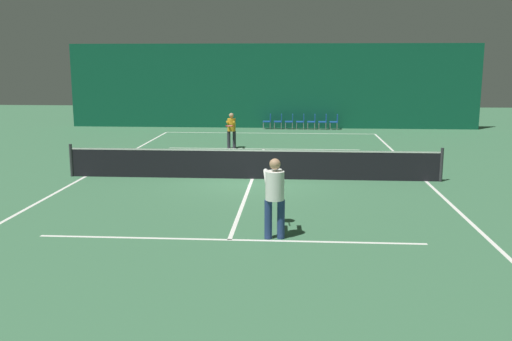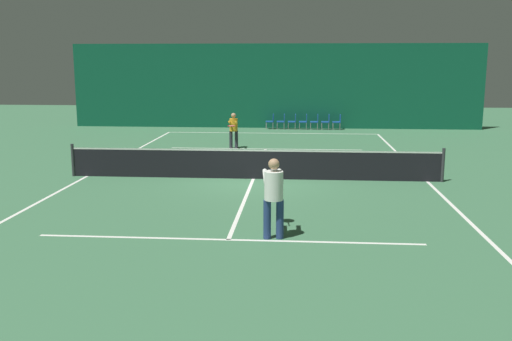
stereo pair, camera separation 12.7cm
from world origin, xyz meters
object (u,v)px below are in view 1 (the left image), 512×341
object	(u,v)px
courtside_chair_1	(279,120)
courtside_chair_2	(290,120)
player_far	(231,128)
courtside_chair_4	(313,121)
courtside_chair_3	(302,120)
player_near	(275,192)
tennis_net	(252,163)
courtside_chair_0	(268,120)
courtside_chair_5	(324,121)
courtside_chair_6	(335,121)

from	to	relation	value
courtside_chair_1	courtside_chair_2	world-z (taller)	same
player_far	courtside_chair_4	xyz separation A→B (m)	(3.71, 7.35, -0.41)
courtside_chair_3	player_near	bearing A→B (deg)	-2.16
tennis_net	player_far	world-z (taller)	player_far
courtside_chair_1	courtside_chair_2	size ratio (longest dim) A/B	1.00
courtside_chair_1	courtside_chair_0	bearing A→B (deg)	-90.00
courtside_chair_3	courtside_chair_4	bearing A→B (deg)	90.00
tennis_net	player_far	size ratio (longest dim) A/B	7.83
courtside_chair_5	courtside_chair_6	world-z (taller)	same
courtside_chair_4	tennis_net	bearing A→B (deg)	-9.52
player_near	courtside_chair_2	xyz separation A→B (m)	(0.14, 20.00, -0.52)
courtside_chair_3	courtside_chair_6	xyz separation A→B (m)	(1.85, 0.00, 0.00)
courtside_chair_2	courtside_chair_5	world-z (taller)	same
player_far	courtside_chair_1	distance (m)	7.59
tennis_net	player_near	size ratio (longest dim) A/B	6.92
player_near	courtside_chair_0	bearing A→B (deg)	-3.64
courtside_chair_2	courtside_chair_5	size ratio (longest dim) A/B	1.00
player_far	courtside_chair_2	size ratio (longest dim) A/B	1.82
player_far	courtside_chair_3	bearing A→B (deg)	155.75
courtside_chair_5	courtside_chair_6	distance (m)	0.62
player_far	courtside_chair_2	world-z (taller)	player_far
courtside_chair_0	courtside_chair_1	xyz separation A→B (m)	(0.62, 0.00, 0.00)
player_near	courtside_chair_6	size ratio (longest dim) A/B	2.06
courtside_chair_1	courtside_chair_6	bearing A→B (deg)	90.00
player_far	courtside_chair_2	distance (m)	7.77
player_far	courtside_chair_3	size ratio (longest dim) A/B	1.82
player_far	courtside_chair_1	bearing A→B (deg)	164.38
player_far	courtside_chair_1	world-z (taller)	player_far
tennis_net	player_far	bearing A→B (deg)	102.20
courtside_chair_6	player_far	bearing A→B (deg)	-33.95
courtside_chair_3	courtside_chair_6	world-z (taller)	same
courtside_chair_5	courtside_chair_3	bearing A→B (deg)	-90.00
tennis_net	courtside_chair_2	bearing A→B (deg)	85.52
player_far	courtside_chair_0	size ratio (longest dim) A/B	1.82
player_near	courtside_chair_5	bearing A→B (deg)	-12.46
courtside_chair_2	courtside_chair_3	distance (m)	0.62
player_near	courtside_chair_4	size ratio (longest dim) A/B	2.06
courtside_chair_1	courtside_chair_2	xyz separation A→B (m)	(0.62, 0.00, 0.00)
player_far	courtside_chair_6	size ratio (longest dim) A/B	1.82
tennis_net	player_near	bearing A→B (deg)	-81.32
tennis_net	courtside_chair_3	xyz separation A→B (m)	(1.70, 13.81, -0.03)
player_far	courtside_chair_6	xyz separation A→B (m)	(4.95, 7.35, -0.41)
tennis_net	courtside_chair_0	bearing A→B (deg)	90.63
courtside_chair_3	courtside_chair_0	bearing A→B (deg)	-90.00
courtside_chair_0	courtside_chair_3	distance (m)	1.85
courtside_chair_2	courtside_chair_3	world-z (taller)	same
courtside_chair_3	courtside_chair_5	bearing A→B (deg)	90.00
courtside_chair_0	player_far	bearing A→B (deg)	-9.61
tennis_net	courtside_chair_0	distance (m)	13.81
courtside_chair_5	tennis_net	bearing A→B (deg)	-11.99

